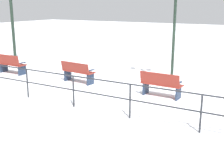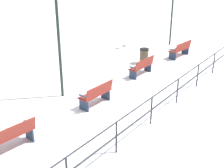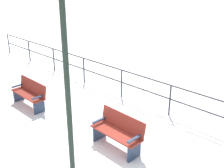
% 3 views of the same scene
% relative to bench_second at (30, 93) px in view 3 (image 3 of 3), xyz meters
% --- Properties ---
extents(ground_plane, '(80.00, 80.00, 0.00)m').
position_rel_bench_second_xyz_m(ground_plane, '(-0.07, 3.71, -0.46)').
color(ground_plane, white).
rests_on(ground_plane, ground).
extents(bench_second, '(0.51, 1.51, 0.87)m').
position_rel_bench_second_xyz_m(bench_second, '(0.00, 0.00, 0.00)').
color(bench_second, maroon).
rests_on(bench_second, ground).
extents(bench_third, '(0.59, 1.45, 0.90)m').
position_rel_bench_second_xyz_m(bench_third, '(-0.25, 3.71, 0.01)').
color(bench_third, maroon).
rests_on(bench_third, ground).
extents(waterfront_railing, '(0.05, 20.01, 1.03)m').
position_rel_bench_second_xyz_m(waterfront_railing, '(-2.62, 3.71, 0.24)').
color(waterfront_railing, '#26282D').
rests_on(waterfront_railing, ground).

